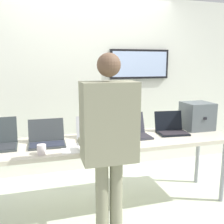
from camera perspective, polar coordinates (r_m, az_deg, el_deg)
The scene contains 12 objects.
ground at distance 3.11m, azimuth -0.19°, elevation -20.53°, with size 8.00×8.00×0.04m, color silver.
back_wall at distance 3.76m, azimuth -4.71°, elevation 5.92°, with size 8.00×0.11×2.54m.
workbench at distance 2.79m, azimuth -0.20°, elevation -7.28°, with size 2.75×0.70×0.78m.
equipment_box at distance 3.35m, azimuth 18.44°, elevation -0.81°, with size 0.34×0.33×0.34m.
laptop_station_0 at distance 2.76m, azimuth -23.78°, elevation -5.93°, with size 0.34×0.36×0.27m.
laptop_station_1 at distance 2.69m, azimuth -14.35°, elevation -5.84°, with size 0.36×0.33×0.24m.
laptop_station_2 at distance 2.76m, azimuth -4.51°, elevation -5.14°, with size 0.35×0.35×0.24m.
laptop_station_3 at distance 2.89m, azimuth 4.62°, elevation -4.35°, with size 0.36×0.34×0.25m.
laptop_station_4 at distance 3.10m, azimuth 13.03°, elevation -3.55°, with size 0.37×0.33×0.24m.
person at distance 2.08m, azimuth -0.74°, elevation -5.39°, with size 0.44×0.58×1.68m.
coffee_mug at distance 2.42m, azimuth -15.43°, elevation -8.05°, with size 0.08×0.08×0.09m.
paper_sheet at distance 2.53m, azimuth -8.87°, elevation -8.02°, with size 0.22×0.30×0.00m.
Camera 1 is at (-0.73, -2.55, 1.60)m, focal length 40.98 mm.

